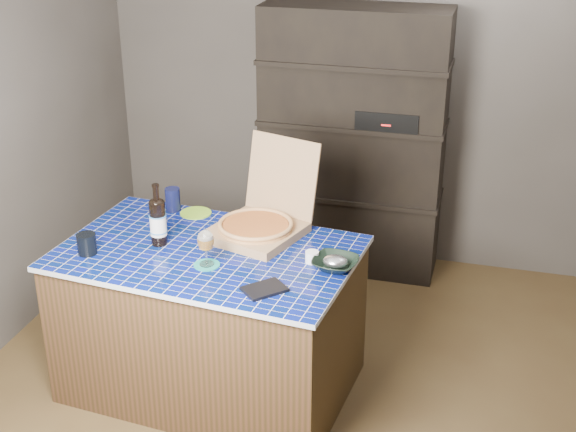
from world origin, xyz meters
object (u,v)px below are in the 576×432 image
(dvd_case, at_px, (264,289))
(wine_glass, at_px, (206,241))
(mead_bottle, at_px, (158,221))
(bowl, at_px, (335,264))
(kitchen_island, at_px, (210,319))
(pizza_box, at_px, (259,223))

(dvd_case, bearing_deg, wine_glass, -161.41)
(mead_bottle, height_order, bowl, mead_bottle)
(kitchen_island, xyz_separation_m, pizza_box, (0.20, 0.25, 0.47))
(pizza_box, height_order, wine_glass, pizza_box)
(kitchen_island, distance_m, dvd_case, 0.66)
(kitchen_island, xyz_separation_m, mead_bottle, (-0.27, 0.01, 0.54))
(dvd_case, bearing_deg, kitchen_island, -174.24)
(mead_bottle, bearing_deg, kitchen_island, -1.93)
(wine_glass, xyz_separation_m, dvd_case, (0.35, -0.16, -0.12))
(pizza_box, relative_size, dvd_case, 3.28)
(mead_bottle, height_order, wine_glass, mead_bottle)
(pizza_box, xyz_separation_m, wine_glass, (-0.14, -0.40, 0.07))
(wine_glass, relative_size, bowl, 0.84)
(wine_glass, distance_m, dvd_case, 0.40)
(mead_bottle, distance_m, wine_glass, 0.36)
(kitchen_island, height_order, dvd_case, dvd_case)
(bowl, bearing_deg, dvd_case, -132.05)
(wine_glass, bearing_deg, mead_bottle, 153.64)
(mead_bottle, xyz_separation_m, dvd_case, (0.67, -0.32, -0.12))
(dvd_case, distance_m, bowl, 0.40)
(wine_glass, height_order, bowl, wine_glass)
(kitchen_island, distance_m, mead_bottle, 0.60)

